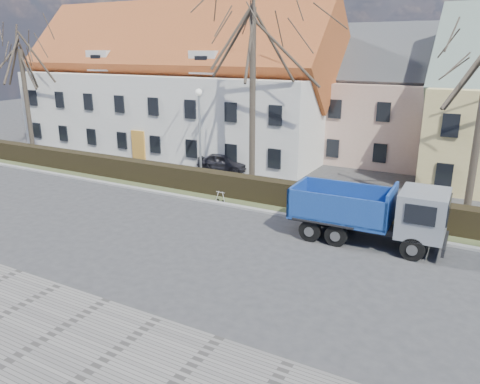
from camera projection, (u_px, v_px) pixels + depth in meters
The scene contains 13 objects.
ground at pixel (204, 240), 20.79m from camera, with size 120.00×120.00×0.00m, color #343436.
sidewalk_near at pixel (46, 339), 13.66m from camera, with size 80.00×5.00×0.08m, color slate.
curb_far at pixel (252, 209), 24.63m from camera, with size 80.00×0.30×0.12m, color gray.
grass_strip at pixel (265, 201), 25.97m from camera, with size 80.00×3.00×0.10m, color #3F4A29.
hedge at pixel (263, 191), 25.63m from camera, with size 60.00×0.90×1.30m, color black.
building_white at pixel (176, 91), 38.77m from camera, with size 26.80×10.80×9.50m, color silver, non-canonical shape.
building_pink at pixel (396, 107), 34.54m from camera, with size 10.80×8.80×8.00m, color tan, non-canonical shape.
tree_0 at pixel (25, 91), 36.55m from camera, with size 7.20×7.20×9.90m, color #362E25, non-canonical shape.
tree_1 at pixel (253, 81), 26.97m from camera, with size 9.20×9.20×12.65m, color #362E25, non-canonical shape.
dump_truck at pixel (362, 212), 20.33m from camera, with size 6.83×2.54×2.73m, color navy, non-canonical shape.
streetlight at pixel (200, 138), 27.95m from camera, with size 0.47×0.47×5.99m, color #989DA1, non-canonical shape.
cart_frame at pixel (217, 196), 25.83m from camera, with size 0.77×0.44×0.70m, color silver, non-canonical shape.
parked_car_a at pixel (223, 162), 32.35m from camera, with size 1.46×3.63×1.24m, color #222228.
Camera 1 is at (10.64, -16.10, 8.18)m, focal length 35.00 mm.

